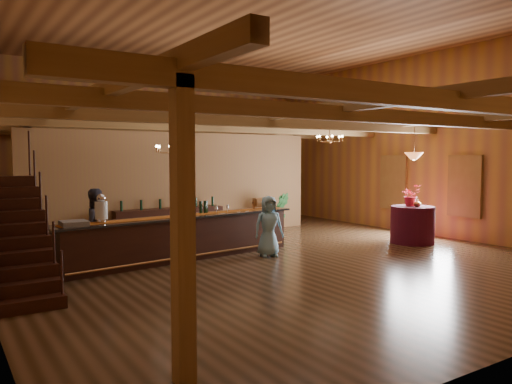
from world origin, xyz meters
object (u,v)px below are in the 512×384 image
staff_second (94,226)px  guest (269,226)px  beverage_dispenser (101,209)px  raffle_drum (259,203)px  chandelier_right (330,138)px  bartender (182,218)px  round_table (412,225)px  pendant_lamp (414,156)px  chandelier_left (172,149)px  tasting_bar (183,237)px  floor_plant (279,212)px  backbar_shelf (170,224)px

staff_second → guest: size_ratio=1.15×
beverage_dispenser → raffle_drum: beverage_dispenser is taller
beverage_dispenser → chandelier_right: size_ratio=0.75×
bartender → chandelier_right: bearing=172.5°
round_table → guest: 4.42m
beverage_dispenser → bartender: (2.25, 0.96, -0.43)m
bartender → pendant_lamp: bearing=153.3°
chandelier_right → chandelier_left: bearing=179.7°
tasting_bar → floor_plant: 5.09m
beverage_dispenser → guest: beverage_dispenser is taller
tasting_bar → chandelier_right: size_ratio=7.69×
backbar_shelf → floor_plant: bearing=-4.3°
round_table → chandelier_right: (-1.20, 2.09, 2.41)m
round_table → chandelier_right: 3.41m
chandelier_left → floor_plant: chandelier_left is taller
bartender → guest: bearing=128.8°
bartender → tasting_bar: bearing=60.2°
beverage_dispenser → pendant_lamp: 8.32m
chandelier_right → staff_second: 7.18m
chandelier_right → guest: bearing=-155.2°
chandelier_right → bartender: size_ratio=0.46×
chandelier_right → floor_plant: bearing=108.0°
tasting_bar → chandelier_left: chandelier_left is taller
staff_second → chandelier_right: bearing=172.9°
tasting_bar → floor_plant: floor_plant is taller
floor_plant → backbar_shelf: bearing=173.8°
chandelier_left → bartender: chandelier_left is taller
tasting_bar → chandelier_right: chandelier_right is taller
round_table → beverage_dispenser: bearing=171.7°
staff_second → round_table: bearing=158.5°
round_table → guest: (-4.37, 0.63, 0.22)m
bartender → chandelier_left: bearing=0.8°
tasting_bar → raffle_drum: raffle_drum is taller
chandelier_left → guest: size_ratio=0.55×
round_table → staff_second: staff_second is taller
backbar_shelf → pendant_lamp: pendant_lamp is taller
round_table → floor_plant: floor_plant is taller
tasting_bar → guest: bearing=-29.8°
pendant_lamp → beverage_dispenser: bearing=171.7°
raffle_drum → chandelier_left: bearing=168.0°
tasting_bar → bartender: 0.89m
raffle_drum → staff_second: 4.13m
backbar_shelf → tasting_bar: bearing=-105.0°
guest → floor_plant: size_ratio=1.17×
beverage_dispenser → chandelier_left: bearing=25.0°
tasting_bar → round_table: bearing=-20.1°
beverage_dispenser → floor_plant: 6.95m
chandelier_right → floor_plant: (-0.57, 1.75, -2.30)m
chandelier_left → chandelier_right: (4.98, -0.02, 0.35)m
backbar_shelf → chandelier_right: 5.29m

